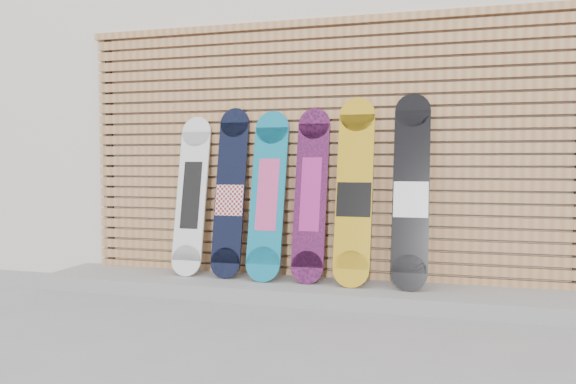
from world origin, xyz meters
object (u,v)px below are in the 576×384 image
object	(u,v)px
snowboard_2	(268,195)
snowboard_5	(411,191)
snowboard_4	(354,192)
snowboard_0	(192,195)
snowboard_3	(311,194)
snowboard_1	(230,193)

from	to	relation	value
snowboard_2	snowboard_5	xyz separation A→B (m)	(1.17, -0.01, 0.04)
snowboard_4	snowboard_2	bearing A→B (deg)	179.21
snowboard_0	snowboard_4	size ratio (longest dim) A/B	0.92
snowboard_2	snowboard_3	bearing A→B (deg)	2.16
snowboard_0	snowboard_1	size ratio (longest dim) A/B	0.95
snowboard_4	snowboard_5	size ratio (longest dim) A/B	0.99
snowboard_3	snowboard_4	xyz separation A→B (m)	(0.36, -0.02, 0.03)
snowboard_4	snowboard_5	world-z (taller)	snowboard_5
snowboard_0	snowboard_2	world-z (taller)	snowboard_2
snowboard_1	snowboard_3	world-z (taller)	snowboard_1
snowboard_1	snowboard_2	size ratio (longest dim) A/B	1.02
snowboard_4	snowboard_5	bearing A→B (deg)	0.02
snowboard_0	snowboard_3	bearing A→B (deg)	-0.68
snowboard_2	snowboard_4	world-z (taller)	snowboard_4
snowboard_0	snowboard_3	world-z (taller)	snowboard_3
snowboard_1	snowboard_3	xyz separation A→B (m)	(0.71, -0.01, 0.00)
snowboard_1	snowboard_4	bearing A→B (deg)	-1.70
snowboard_0	snowboard_2	size ratio (longest dim) A/B	0.97
snowboard_0	snowboard_2	bearing A→B (deg)	-2.15
snowboard_1	snowboard_0	bearing A→B (deg)	179.26
snowboard_3	snowboard_5	world-z (taller)	snowboard_5
snowboard_3	snowboard_4	size ratio (longest dim) A/B	0.95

